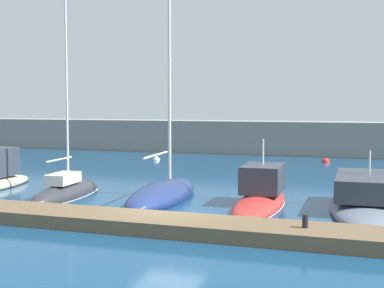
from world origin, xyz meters
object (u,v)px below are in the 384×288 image
object	(u,v)px
sailboat_navy_third	(163,192)
dock_bollard	(305,221)
motorboat_slate_fifth	(369,199)
sailboat_charcoal_second	(67,192)
motorboat_red_fourth	(261,197)
mooring_buoy_white	(156,160)
mooring_buoy_red	(326,162)

from	to	relation	value
sailboat_navy_third	dock_bollard	size ratio (longest dim) A/B	41.85
motorboat_slate_fifth	dock_bollard	world-z (taller)	motorboat_slate_fifth
sailboat_charcoal_second	motorboat_slate_fifth	distance (m)	14.23
motorboat_red_fourth	dock_bollard	size ratio (longest dim) A/B	17.34
sailboat_navy_third	motorboat_red_fourth	world-z (taller)	sailboat_navy_third
mooring_buoy_white	sailboat_navy_third	bearing A→B (deg)	-66.12
dock_bollard	sailboat_navy_third	bearing A→B (deg)	141.31
mooring_buoy_red	dock_bollard	world-z (taller)	dock_bollard
motorboat_slate_fifth	motorboat_red_fourth	bearing A→B (deg)	102.37
motorboat_red_fourth	sailboat_charcoal_second	bearing A→B (deg)	93.75
sailboat_charcoal_second	motorboat_red_fourth	size ratio (longest dim) A/B	1.66
motorboat_red_fourth	mooring_buoy_red	bearing A→B (deg)	-4.84
motorboat_red_fourth	mooring_buoy_white	bearing A→B (deg)	33.82
sailboat_navy_third	motorboat_slate_fifth	bearing A→B (deg)	-88.49
mooring_buoy_red	motorboat_red_fourth	bearing A→B (deg)	-92.95
sailboat_charcoal_second	mooring_buoy_red	size ratio (longest dim) A/B	19.47
motorboat_slate_fifth	mooring_buoy_red	bearing A→B (deg)	8.86
mooring_buoy_red	mooring_buoy_white	world-z (taller)	mooring_buoy_red
sailboat_navy_third	dock_bollard	bearing A→B (deg)	-133.49
sailboat_charcoal_second	sailboat_navy_third	distance (m)	4.79
motorboat_slate_fifth	mooring_buoy_white	xyz separation A→B (m)	(-16.96, 16.03, -0.39)
sailboat_charcoal_second	dock_bollard	xyz separation A→B (m)	(12.20, -4.97, 0.44)
motorboat_red_fourth	motorboat_slate_fifth	bearing A→B (deg)	-77.72
motorboat_slate_fifth	mooring_buoy_white	distance (m)	23.34
sailboat_charcoal_second	sailboat_navy_third	xyz separation A→B (m)	(4.68, 1.06, 0.08)
motorboat_red_fourth	mooring_buoy_white	distance (m)	21.18
dock_bollard	mooring_buoy_white	bearing A→B (deg)	123.14
motorboat_red_fourth	motorboat_slate_fifth	xyz separation A→B (m)	(4.60, 1.16, -0.04)
motorboat_slate_fifth	mooring_buoy_red	distance (m)	19.26
mooring_buoy_red	mooring_buoy_white	bearing A→B (deg)	-167.80
mooring_buoy_red	mooring_buoy_white	xyz separation A→B (m)	(-13.39, -2.90, 0.00)
sailboat_navy_third	mooring_buoy_red	xyz separation A→B (m)	(5.84, 19.97, -0.36)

